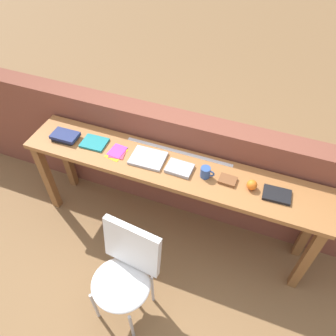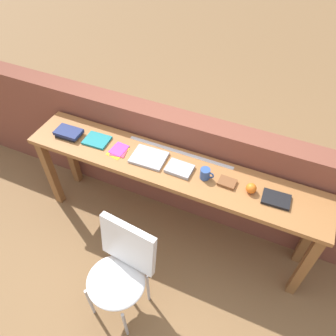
% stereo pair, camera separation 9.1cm
% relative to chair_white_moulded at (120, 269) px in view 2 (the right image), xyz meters
% --- Properties ---
extents(ground_plane, '(40.00, 40.00, 0.00)m').
position_rel_chair_white_moulded_xyz_m(ground_plane, '(0.05, 0.49, -0.53)').
color(ground_plane, brown).
extents(brick_wall_back, '(6.00, 0.20, 1.11)m').
position_rel_chair_white_moulded_xyz_m(brick_wall_back, '(0.05, 1.13, 0.03)').
color(brick_wall_back, brown).
rests_on(brick_wall_back, ground).
extents(sideboard, '(2.50, 0.44, 0.88)m').
position_rel_chair_white_moulded_xyz_m(sideboard, '(0.05, 0.79, 0.21)').
color(sideboard, '#996033').
rests_on(sideboard, ground).
extents(chair_white_moulded, '(0.49, 0.50, 0.89)m').
position_rel_chair_white_moulded_xyz_m(chair_white_moulded, '(0.00, 0.00, 0.00)').
color(chair_white_moulded, white).
rests_on(chair_white_moulded, ground).
extents(book_stack_leftmost, '(0.23, 0.17, 0.05)m').
position_rel_chair_white_moulded_xyz_m(book_stack_leftmost, '(-0.90, 0.77, 0.38)').
color(book_stack_leftmost, black).
rests_on(book_stack_leftmost, sideboard).
extents(magazine_cycling, '(0.22, 0.18, 0.02)m').
position_rel_chair_white_moulded_xyz_m(magazine_cycling, '(-0.64, 0.80, 0.36)').
color(magazine_cycling, '#19757A').
rests_on(magazine_cycling, sideboard).
extents(pamphlet_pile_colourful, '(0.16, 0.19, 0.01)m').
position_rel_chair_white_moulded_xyz_m(pamphlet_pile_colourful, '(-0.41, 0.77, 0.36)').
color(pamphlet_pile_colourful, yellow).
rests_on(pamphlet_pile_colourful, sideboard).
extents(book_open_centre, '(0.28, 0.22, 0.02)m').
position_rel_chair_white_moulded_xyz_m(book_open_centre, '(-0.14, 0.79, 0.36)').
color(book_open_centre, '#9E9EA3').
rests_on(book_open_centre, sideboard).
extents(book_grey_hardcover, '(0.21, 0.16, 0.03)m').
position_rel_chair_white_moulded_xyz_m(book_grey_hardcover, '(0.13, 0.78, 0.37)').
color(book_grey_hardcover, '#9E9EA3').
rests_on(book_grey_hardcover, sideboard).
extents(mug, '(0.11, 0.08, 0.09)m').
position_rel_chair_white_moulded_xyz_m(mug, '(0.34, 0.78, 0.40)').
color(mug, '#2D4C8C').
rests_on(mug, sideboard).
extents(leather_journal_brown, '(0.13, 0.10, 0.02)m').
position_rel_chair_white_moulded_xyz_m(leather_journal_brown, '(0.51, 0.79, 0.37)').
color(leather_journal_brown, brown).
rests_on(leather_journal_brown, sideboard).
extents(sports_ball_small, '(0.08, 0.08, 0.08)m').
position_rel_chair_white_moulded_xyz_m(sports_ball_small, '(0.69, 0.79, 0.39)').
color(sports_ball_small, orange).
rests_on(sports_ball_small, sideboard).
extents(book_repair_rightmost, '(0.21, 0.15, 0.02)m').
position_rel_chair_white_moulded_xyz_m(book_repair_rightmost, '(0.88, 0.78, 0.36)').
color(book_repair_rightmost, black).
rests_on(book_repair_rightmost, sideboard).
extents(ruler_metal_back_edge, '(0.92, 0.03, 0.00)m').
position_rel_chair_white_moulded_xyz_m(ruler_metal_back_edge, '(0.06, 0.96, 0.35)').
color(ruler_metal_back_edge, silver).
rests_on(ruler_metal_back_edge, sideboard).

